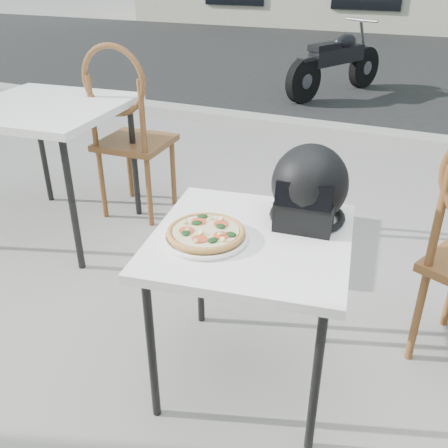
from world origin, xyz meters
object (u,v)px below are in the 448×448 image
at_px(plate, 206,237).
at_px(cafe_table_main, 251,250).
at_px(cafe_chair_side, 127,125).
at_px(motorcycle, 337,64).
at_px(helmet, 309,189).
at_px(cafe_table_side, 46,117).
at_px(pizza, 206,232).

bearing_deg(plate, cafe_table_main, 31.89).
height_order(cafe_chair_side, motorcycle, cafe_chair_side).
bearing_deg(motorcycle, plate, -58.21).
distance_m(cafe_chair_side, motorcycle, 4.03).
relative_size(helmet, cafe_table_side, 0.35).
distance_m(pizza, cafe_table_side, 1.66).
relative_size(pizza, helmet, 1.13).
xyz_separation_m(cafe_table_side, motorcycle, (0.82, 4.36, -0.37)).
bearing_deg(pizza, motorcycle, 96.83).
xyz_separation_m(helmet, cafe_table_side, (-1.74, 0.52, -0.06)).
xyz_separation_m(cafe_table_main, cafe_chair_side, (-1.27, 1.10, 0.02)).
height_order(cafe_table_main, helmet, helmet).
bearing_deg(pizza, cafe_table_main, 31.86).
height_order(pizza, motorcycle, motorcycle).
distance_m(cafe_table_main, motorcycle, 5.15).
bearing_deg(pizza, helmet, 45.01).
height_order(plate, cafe_table_side, cafe_table_side).
bearing_deg(cafe_table_side, cafe_table_main, -24.78).
height_order(plate, cafe_chair_side, cafe_chair_side).
distance_m(plate, motorcycle, 5.23).
bearing_deg(cafe_chair_side, helmet, 145.07).
bearing_deg(plate, motorcycle, 96.83).
relative_size(cafe_table_side, cafe_chair_side, 0.82).
relative_size(helmet, cafe_chair_side, 0.28).
distance_m(helmet, cafe_chair_side, 1.69).
xyz_separation_m(cafe_chair_side, motorcycle, (0.51, 3.99, -0.26)).
height_order(cafe_table_side, motorcycle, motorcycle).
bearing_deg(cafe_table_side, pizza, -29.60).
bearing_deg(helmet, motorcycle, 95.41).
relative_size(pizza, motorcycle, 0.22).
distance_m(cafe_table_main, cafe_chair_side, 1.68).
bearing_deg(cafe_table_main, helmet, 53.49).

